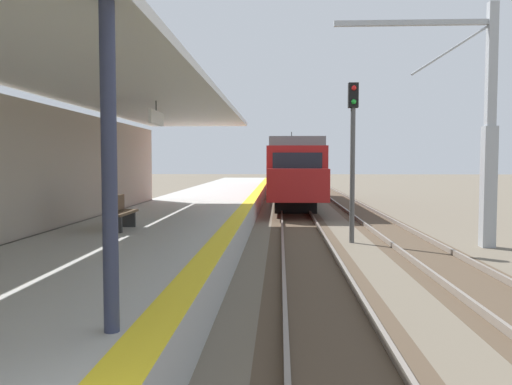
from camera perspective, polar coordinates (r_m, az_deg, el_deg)
The scene contains 8 objects.
station_platform at distance 18.02m, azimuth -8.90°, elevation -3.71°, with size 5.00×80.00×0.91m.
station_building_with_canopy at distance 13.02m, azimuth -21.85°, elevation 3.12°, with size 4.85×24.00×4.43m.
track_pair_nearest_platform at distance 21.70m, azimuth 4.76°, elevation -3.55°, with size 2.34×120.00×0.16m.
track_pair_middle at distance 22.09m, azimuth 13.62°, elevation -3.51°, with size 2.34×120.00×0.16m.
approaching_train at distance 33.31m, azimuth 4.03°, elevation 2.53°, with size 2.93×19.60×4.76m.
rail_signal_post at distance 17.39m, azimuth 10.46°, elevation 5.08°, with size 0.32×0.34×5.20m.
catenary_pylon_far_side at distance 17.64m, azimuth 23.14°, elevation 6.16°, with size 5.00×0.40×7.50m.
platform_bench at distance 13.99m, azimuth -14.64°, elevation -2.01°, with size 0.45×1.60×0.88m.
Camera 1 is at (1.09, -1.52, 2.66)m, focal length 36.83 mm.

